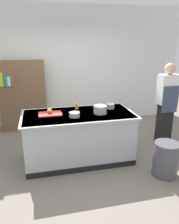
# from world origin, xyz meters

# --- Properties ---
(ground_plane) EXTENTS (10.00, 10.00, 0.00)m
(ground_plane) POSITION_xyz_m (0.00, 0.00, 0.00)
(ground_plane) COLOR slate
(back_wall) EXTENTS (6.40, 0.12, 3.00)m
(back_wall) POSITION_xyz_m (0.00, 2.10, 1.50)
(back_wall) COLOR white
(back_wall) RESTS_ON ground_plane
(counter_island) EXTENTS (1.98, 0.98, 0.90)m
(counter_island) POSITION_xyz_m (0.00, -0.00, 0.47)
(counter_island) COLOR #B7BABF
(counter_island) RESTS_ON ground_plane
(cutting_board) EXTENTS (0.40, 0.28, 0.02)m
(cutting_board) POSITION_xyz_m (-0.49, 0.07, 0.91)
(cutting_board) COLOR red
(cutting_board) RESTS_ON counter_island
(onion) EXTENTS (0.09, 0.09, 0.09)m
(onion) POSITION_xyz_m (-0.49, 0.09, 0.96)
(onion) COLOR tan
(onion) RESTS_ON cutting_board
(stock_pot) EXTENTS (0.30, 0.23, 0.14)m
(stock_pot) POSITION_xyz_m (0.38, -0.07, 0.97)
(stock_pot) COLOR #B7BABF
(stock_pot) RESTS_ON counter_island
(sauce_pan) EXTENTS (0.23, 0.16, 0.10)m
(sauce_pan) POSITION_xyz_m (0.65, 0.18, 0.95)
(sauce_pan) COLOR #99999E
(sauce_pan) RESTS_ON counter_island
(mixing_bowl) EXTENTS (0.18, 0.18, 0.08)m
(mixing_bowl) POSITION_xyz_m (-0.09, -0.15, 0.94)
(mixing_bowl) COLOR #B7BABF
(mixing_bowl) RESTS_ON counter_island
(juice_cup) EXTENTS (0.07, 0.07, 0.10)m
(juice_cup) POSITION_xyz_m (0.02, 0.29, 0.95)
(juice_cup) COLOR yellow
(juice_cup) RESTS_ON counter_island
(trash_bin) EXTENTS (0.40, 0.40, 0.58)m
(trash_bin) POSITION_xyz_m (1.28, -0.83, 0.29)
(trash_bin) COLOR #4C4C51
(trash_bin) RESTS_ON ground_plane
(person_chef) EXTENTS (0.38, 0.25, 1.72)m
(person_chef) POSITION_xyz_m (1.88, 0.23, 0.91)
(person_chef) COLOR black
(person_chef) RESTS_ON ground_plane
(bookshelf) EXTENTS (1.10, 0.31, 1.70)m
(bookshelf) POSITION_xyz_m (-1.05, 1.80, 0.85)
(bookshelf) COLOR brown
(bookshelf) RESTS_ON ground_plane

